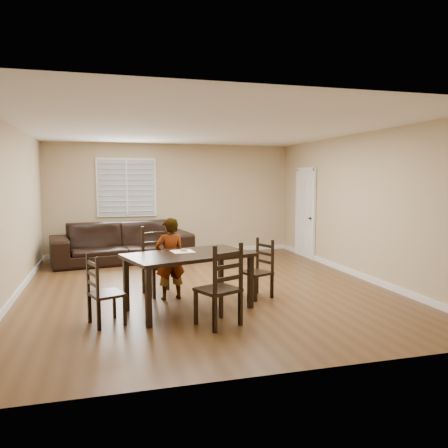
{
  "coord_description": "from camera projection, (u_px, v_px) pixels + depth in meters",
  "views": [
    {
      "loc": [
        -1.58,
        -7.23,
        1.87
      ],
      "look_at": [
        0.57,
        0.74,
        1.0
      ],
      "focal_mm": 35.0,
      "sensor_mm": 36.0,
      "label": 1
    }
  ],
  "objects": [
    {
      "name": "ground",
      "position": [
        203.0,
        287.0,
        7.55
      ],
      "size": [
        7.0,
        7.0,
        0.0
      ],
      "primitive_type": "plane",
      "color": "brown",
      "rests_on": "ground"
    },
    {
      "name": "chair_near",
      "position": [
        157.0,
        263.0,
        7.12
      ],
      "size": [
        0.61,
        0.59,
        1.1
      ],
      "rotation": [
        0.0,
        0.0,
        0.32
      ],
      "color": "black",
      "rests_on": "ground"
    },
    {
      "name": "child",
      "position": [
        170.0,
        259.0,
        6.71
      ],
      "size": [
        0.5,
        0.36,
        1.27
      ],
      "primitive_type": "imported",
      "rotation": [
        0.0,
        0.0,
        3.26
      ],
      "color": "gray",
      "rests_on": "ground"
    },
    {
      "name": "chair_far",
      "position": [
        224.0,
        290.0,
        5.43
      ],
      "size": [
        0.62,
        0.61,
        1.07
      ],
      "rotation": [
        0.0,
        0.0,
        3.57
      ],
      "color": "black",
      "rests_on": "ground"
    },
    {
      "name": "chair_left",
      "position": [
        98.0,
        294.0,
        5.51
      ],
      "size": [
        0.5,
        0.52,
        0.92
      ],
      "rotation": [
        0.0,
        0.0,
        1.92
      ],
      "color": "black",
      "rests_on": "ground"
    },
    {
      "name": "room",
      "position": [
        202.0,
        182.0,
        7.54
      ],
      "size": [
        6.04,
        7.04,
        2.72
      ],
      "color": "tan",
      "rests_on": "ground"
    },
    {
      "name": "dining_table",
      "position": [
        189.0,
        260.0,
        6.17
      ],
      "size": [
        1.94,
        1.44,
        0.81
      ],
      "rotation": [
        0.0,
        0.0,
        0.3
      ],
      "color": "black",
      "rests_on": "ground"
    },
    {
      "name": "donut",
      "position": [
        184.0,
        250.0,
        6.33
      ],
      "size": [
        0.1,
        0.1,
        0.04
      ],
      "color": "#B1743F",
      "rests_on": "napkin"
    },
    {
      "name": "napkin",
      "position": [
        183.0,
        251.0,
        6.32
      ],
      "size": [
        0.34,
        0.34,
        0.0
      ],
      "primitive_type": "cube",
      "rotation": [
        0.0,
        0.0,
        0.12
      ],
      "color": "#EEE3CC",
      "rests_on": "dining_table"
    },
    {
      "name": "chair_right",
      "position": [
        262.0,
        270.0,
        6.9
      ],
      "size": [
        0.51,
        0.52,
        0.92
      ],
      "rotation": [
        0.0,
        0.0,
        -1.2
      ],
      "color": "black",
      "rests_on": "ground"
    },
    {
      "name": "sofa",
      "position": [
        123.0,
        242.0,
        9.75
      ],
      "size": [
        3.16,
        1.61,
        0.88
      ],
      "primitive_type": "imported",
      "rotation": [
        0.0,
        0.0,
        0.15
      ],
      "color": "black",
      "rests_on": "ground"
    }
  ]
}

